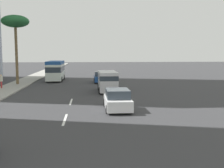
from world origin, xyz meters
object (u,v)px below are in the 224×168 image
Objects in this scene: minibus_lead at (56,70)px; palm_tree at (15,23)px; van_third at (108,80)px; pedestrian_near_lamp at (1,81)px; car_fifth at (100,77)px; car_fourth at (117,100)px.

minibus_lead is 9.93m from palm_tree.
van_third is 3.20× the size of pedestrian_near_lamp.
car_fifth is at bearing -78.57° from palm_tree.
minibus_lead is 1.70× the size of car_fifth.
car_fifth is at bearing 1.93° from van_third.
car_fifth is 2.47× the size of pedestrian_near_lamp.
car_fourth is 2.65× the size of pedestrian_near_lamp.
car_fourth is at bearing 17.47° from minibus_lead.
car_fifth is at bearing 64.91° from minibus_lead.
car_fourth is (-10.13, -0.04, -0.57)m from van_third.
van_third is at bearing -123.00° from palm_tree.
car_fourth is at bearing -179.76° from van_third.
minibus_lead is 15.29m from van_third.
van_third is 1.21× the size of car_fourth.
minibus_lead reaches higher than van_third.
palm_tree reaches higher than pedestrian_near_lamp.
car_fifth is at bearing 1.08° from car_fourth.
pedestrian_near_lamp is at bearing 118.10° from car_fifth.
car_fifth is 14.16m from pedestrian_near_lamp.
van_third is 15.94m from palm_tree.
van_third reaches higher than pedestrian_near_lamp.
minibus_lead reaches higher than pedestrian_near_lamp.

